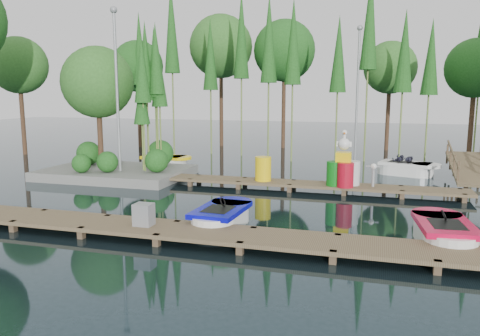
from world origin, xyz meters
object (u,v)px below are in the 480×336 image
(boat_blue, at_px, (222,217))
(yellow_barrel, at_px, (263,169))
(utility_cabinet, at_px, (144,214))
(island, at_px, (111,105))
(boat_red, at_px, (443,233))
(boat_yellow_far, at_px, (165,161))
(drum_cluster, at_px, (344,170))

(boat_blue, height_order, yellow_barrel, yellow_barrel)
(boat_blue, distance_m, utility_cabinet, 2.24)
(island, height_order, boat_red, island)
(utility_cabinet, bearing_deg, boat_blue, 41.15)
(island, xyz_separation_m, boat_red, (13.12, -6.25, -2.91))
(boat_blue, bearing_deg, boat_yellow_far, 126.66)
(island, height_order, drum_cluster, island)
(boat_blue, height_order, utility_cabinet, utility_cabinet)
(boat_red, relative_size, utility_cabinet, 4.98)
(boat_blue, height_order, boat_yellow_far, boat_yellow_far)
(yellow_barrel, xyz_separation_m, drum_cluster, (3.13, -0.16, 0.14))
(boat_blue, height_order, boat_red, boat_red)
(island, distance_m, utility_cabinet, 9.96)
(island, height_order, yellow_barrel, island)
(boat_red, bearing_deg, yellow_barrel, 131.86)
(drum_cluster, bearing_deg, boat_red, -61.91)
(island, relative_size, utility_cabinet, 11.58)
(utility_cabinet, bearing_deg, drum_cluster, 55.77)
(boat_red, distance_m, utility_cabinet, 7.65)
(boat_yellow_far, relative_size, drum_cluster, 1.31)
(island, distance_m, boat_blue, 10.10)
(island, xyz_separation_m, yellow_barrel, (7.16, -0.79, -2.41))
(utility_cabinet, distance_m, drum_cluster, 8.28)
(boat_blue, bearing_deg, yellow_barrel, 94.50)
(boat_blue, relative_size, boat_red, 0.94)
(yellow_barrel, bearing_deg, utility_cabinet, -102.33)
(boat_blue, distance_m, yellow_barrel, 5.57)
(boat_red, relative_size, yellow_barrel, 3.05)
(boat_blue, xyz_separation_m, yellow_barrel, (-0.14, 5.54, 0.52))
(utility_cabinet, height_order, drum_cluster, drum_cluster)
(island, relative_size, boat_red, 2.33)
(drum_cluster, bearing_deg, utility_cabinet, -124.23)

